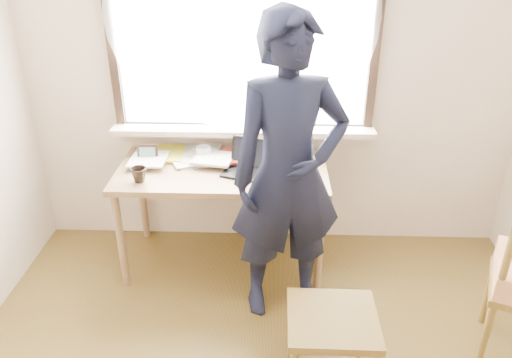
{
  "coord_description": "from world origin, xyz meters",
  "views": [
    {
      "loc": [
        0.01,
        -1.39,
        2.22
      ],
      "look_at": [
        -0.08,
        0.95,
        1.03
      ],
      "focal_mm": 35.0,
      "sensor_mm": 36.0,
      "label": 1
    }
  ],
  "objects_px": {
    "mug_dark": "(139,175)",
    "mug_white": "(204,153)",
    "laptop": "(249,165)",
    "person": "(289,174)",
    "desk": "(222,179)",
    "work_chair": "(332,328)"
  },
  "relations": [
    {
      "from": "laptop",
      "to": "work_chair",
      "type": "xyz_separation_m",
      "value": [
        0.47,
        -1.05,
        -0.41
      ]
    },
    {
      "from": "laptop",
      "to": "mug_dark",
      "type": "bearing_deg",
      "value": -166.26
    },
    {
      "from": "desk",
      "to": "work_chair",
      "type": "relative_size",
      "value": 3.04
    },
    {
      "from": "mug_dark",
      "to": "work_chair",
      "type": "distance_m",
      "value": 1.52
    },
    {
      "from": "work_chair",
      "to": "person",
      "type": "distance_m",
      "value": 0.88
    },
    {
      "from": "desk",
      "to": "mug_white",
      "type": "relative_size",
      "value": 12.63
    },
    {
      "from": "mug_dark",
      "to": "mug_white",
      "type": "bearing_deg",
      "value": 44.97
    },
    {
      "from": "mug_dark",
      "to": "laptop",
      "type": "bearing_deg",
      "value": 13.74
    },
    {
      "from": "desk",
      "to": "laptop",
      "type": "bearing_deg",
      "value": -11.41
    },
    {
      "from": "laptop",
      "to": "work_chair",
      "type": "height_order",
      "value": "laptop"
    },
    {
      "from": "mug_white",
      "to": "work_chair",
      "type": "bearing_deg",
      "value": -57.43
    },
    {
      "from": "mug_white",
      "to": "work_chair",
      "type": "height_order",
      "value": "mug_white"
    },
    {
      "from": "desk",
      "to": "work_chair",
      "type": "xyz_separation_m",
      "value": [
        0.65,
        -1.09,
        -0.29
      ]
    },
    {
      "from": "desk",
      "to": "person",
      "type": "xyz_separation_m",
      "value": [
        0.43,
        -0.44,
        0.26
      ]
    },
    {
      "from": "mug_dark",
      "to": "work_chair",
      "type": "bearing_deg",
      "value": -37.08
    },
    {
      "from": "desk",
      "to": "mug_white",
      "type": "xyz_separation_m",
      "value": [
        -0.14,
        0.16,
        0.12
      ]
    },
    {
      "from": "mug_dark",
      "to": "person",
      "type": "distance_m",
      "value": 0.98
    },
    {
      "from": "work_chair",
      "to": "person",
      "type": "bearing_deg",
      "value": 108.7
    },
    {
      "from": "laptop",
      "to": "person",
      "type": "bearing_deg",
      "value": -58.31
    },
    {
      "from": "laptop",
      "to": "mug_dark",
      "type": "xyz_separation_m",
      "value": [
        -0.7,
        -0.17,
        -0.0
      ]
    },
    {
      "from": "laptop",
      "to": "person",
      "type": "distance_m",
      "value": 0.49
    },
    {
      "from": "laptop",
      "to": "person",
      "type": "height_order",
      "value": "person"
    }
  ]
}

